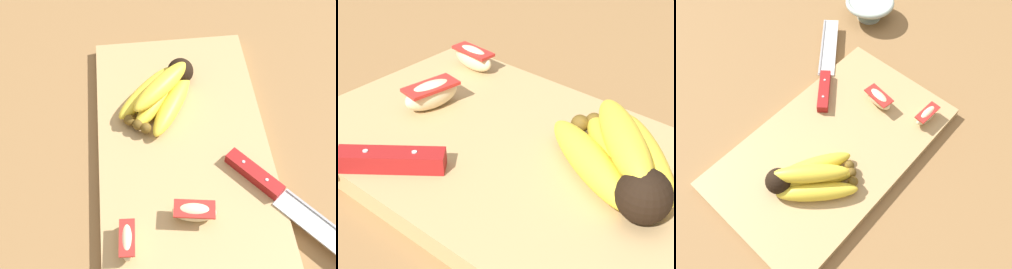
# 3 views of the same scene
# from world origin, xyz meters

# --- Properties ---
(ground_plane) EXTENTS (6.00, 6.00, 0.00)m
(ground_plane) POSITION_xyz_m (0.00, 0.00, 0.00)
(ground_plane) COLOR olive
(cutting_board) EXTENTS (0.47, 0.28, 0.02)m
(cutting_board) POSITION_xyz_m (-0.01, 0.01, 0.01)
(cutting_board) COLOR tan
(cutting_board) RESTS_ON ground_plane
(banana_bunch) EXTENTS (0.16, 0.15, 0.06)m
(banana_bunch) POSITION_xyz_m (0.08, 0.04, 0.04)
(banana_bunch) COLOR black
(banana_bunch) RESTS_ON cutting_board
(chefs_knife) EXTENTS (0.24, 0.20, 0.02)m
(chefs_knife) POSITION_xyz_m (-0.12, -0.12, 0.03)
(chefs_knife) COLOR silver
(chefs_knife) RESTS_ON cutting_board
(apple_wedge_near) EXTENTS (0.04, 0.07, 0.03)m
(apple_wedge_near) POSITION_xyz_m (-0.14, 0.01, 0.04)
(apple_wedge_near) COLOR beige
(apple_wedge_near) RESTS_ON cutting_board
(apple_wedge_middle) EXTENTS (0.06, 0.03, 0.03)m
(apple_wedge_middle) POSITION_xyz_m (-0.18, 0.11, 0.04)
(apple_wedge_middle) COLOR beige
(apple_wedge_middle) RESTS_ON cutting_board
(ceramic_bowl) EXTENTS (0.12, 0.12, 0.05)m
(ceramic_bowl) POSITION_xyz_m (-0.36, -0.19, 0.03)
(ceramic_bowl) COLOR #A8B7AD
(ceramic_bowl) RESTS_ON ground_plane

